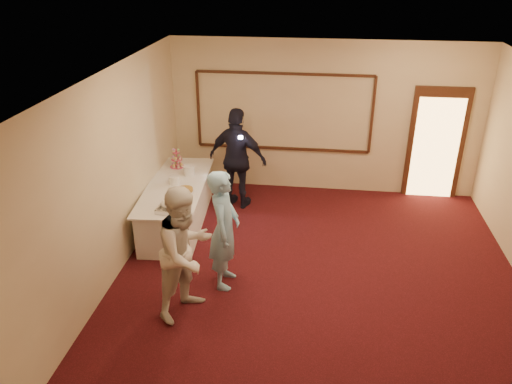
# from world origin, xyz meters

# --- Properties ---
(floor) EXTENTS (7.00, 7.00, 0.00)m
(floor) POSITION_xyz_m (0.00, 0.00, 0.00)
(floor) COLOR black
(floor) RESTS_ON ground
(room_walls) EXTENTS (6.04, 7.04, 3.02)m
(room_walls) POSITION_xyz_m (0.00, 0.00, 2.03)
(room_walls) COLOR beige
(room_walls) RESTS_ON floor
(wall_molding) EXTENTS (3.45, 0.04, 1.55)m
(wall_molding) POSITION_xyz_m (-0.80, 3.47, 1.60)
(wall_molding) COLOR #34190F
(wall_molding) RESTS_ON room_walls
(doorway) EXTENTS (1.05, 0.07, 2.20)m
(doorway) POSITION_xyz_m (2.15, 3.45, 1.08)
(doorway) COLOR #34190F
(doorway) RESTS_ON floor
(buffet_table) EXTENTS (1.15, 2.59, 0.77)m
(buffet_table) POSITION_xyz_m (-2.51, 1.65, 0.39)
(buffet_table) COLOR white
(buffet_table) RESTS_ON floor
(pavlova_tray) EXTENTS (0.40, 0.55, 0.19)m
(pavlova_tray) POSITION_xyz_m (-2.33, 0.76, 0.85)
(pavlova_tray) COLOR #ADB0B4
(pavlova_tray) RESTS_ON buffet_table
(cupcake_stand) EXTENTS (0.27, 0.27, 0.39)m
(cupcake_stand) POSITION_xyz_m (-2.70, 2.44, 0.91)
(cupcake_stand) COLOR #BE3F65
(cupcake_stand) RESTS_ON buffet_table
(plate_stack_a) EXTENTS (0.18, 0.18, 0.15)m
(plate_stack_a) POSITION_xyz_m (-2.54, 1.68, 0.85)
(plate_stack_a) COLOR white
(plate_stack_a) RESTS_ON buffet_table
(plate_stack_b) EXTENTS (0.21, 0.21, 0.17)m
(plate_stack_b) POSITION_xyz_m (-2.38, 2.10, 0.86)
(plate_stack_b) COLOR white
(plate_stack_b) RESTS_ON buffet_table
(tart) EXTENTS (0.31, 0.31, 0.06)m
(tart) POSITION_xyz_m (-2.28, 1.40, 0.80)
(tart) COLOR white
(tart) RESTS_ON buffet_table
(man) EXTENTS (0.43, 0.65, 1.79)m
(man) POSITION_xyz_m (-1.34, 0.02, 0.89)
(man) COLOR #84B9DE
(man) RESTS_ON floor
(woman) EXTENTS (1.05, 1.12, 1.84)m
(woman) POSITION_xyz_m (-1.72, -0.66, 0.92)
(woman) COLOR silver
(woman) RESTS_ON floor
(guest) EXTENTS (1.21, 0.74, 1.92)m
(guest) POSITION_xyz_m (-1.56, 2.51, 0.96)
(guest) COLOR black
(guest) RESTS_ON floor
(camera_flash) EXTENTS (0.08, 0.06, 0.05)m
(camera_flash) POSITION_xyz_m (-1.45, 2.23, 1.48)
(camera_flash) COLOR white
(camera_flash) RESTS_ON guest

